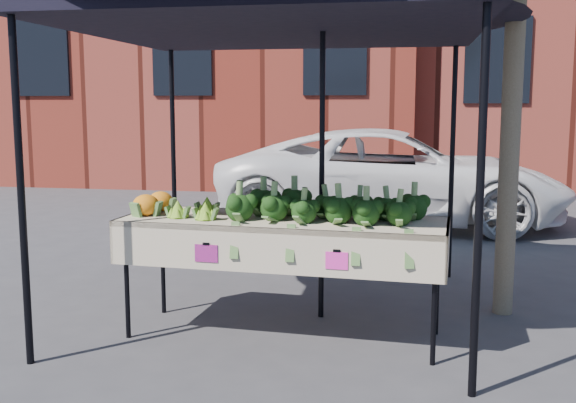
% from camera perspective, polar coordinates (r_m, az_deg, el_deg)
% --- Properties ---
extents(ground, '(90.00, 90.00, 0.00)m').
position_cam_1_polar(ground, '(5.40, -0.67, -10.65)').
color(ground, '#37373A').
extents(table, '(2.45, 0.95, 0.90)m').
position_cam_1_polar(table, '(5.14, -0.40, -6.40)').
color(table, beige).
rests_on(table, ground).
extents(canopy, '(3.16, 3.16, 2.74)m').
position_cam_1_polar(canopy, '(5.60, -0.60, 4.36)').
color(canopy, black).
rests_on(canopy, ground).
extents(broccoli_heap, '(1.47, 0.57, 0.26)m').
position_cam_1_polar(broccoli_heap, '(5.00, 3.31, -0.05)').
color(broccoli_heap, black).
rests_on(broccoli_heap, table).
extents(romanesco_cluster, '(0.43, 0.47, 0.20)m').
position_cam_1_polar(romanesco_cluster, '(5.18, -7.69, -0.16)').
color(romanesco_cluster, '#95C136').
rests_on(romanesco_cluster, table).
extents(cauliflower_pair, '(0.23, 0.43, 0.18)m').
position_cam_1_polar(cauliflower_pair, '(5.38, -11.18, -0.03)').
color(cauliflower_pair, orange).
rests_on(cauliflower_pair, table).
extents(vehicle, '(1.43, 2.32, 4.98)m').
position_cam_1_polar(vehicle, '(9.98, 8.90, 12.36)').
color(vehicle, white).
rests_on(vehicle, ground).
extents(street_tree, '(2.36, 2.36, 4.64)m').
position_cam_1_polar(street_tree, '(5.86, 18.44, 13.43)').
color(street_tree, '#1E4C14').
rests_on(street_tree, ground).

